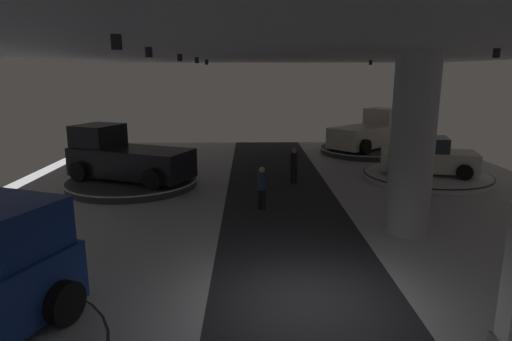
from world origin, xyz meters
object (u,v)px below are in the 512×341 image
at_px(pickup_truck_deep_right, 370,132).
at_px(visitor_walking_far, 294,164).
at_px(display_platform_deep_right, 366,150).
at_px(pickup_truck_far_left, 125,157).
at_px(display_platform_far_right, 426,175).
at_px(visitor_walking_near, 262,185).
at_px(display_platform_far_left, 133,182).
at_px(column_right, 412,145).
at_px(display_car_far_right, 427,157).

height_order(pickup_truck_deep_right, visitor_walking_far, pickup_truck_deep_right).
height_order(display_platform_deep_right, visitor_walking_far, visitor_walking_far).
bearing_deg(visitor_walking_far, pickup_truck_far_left, -178.27).
xyz_separation_m(display_platform_far_right, pickup_truck_far_left, (-13.72, -1.03, 1.12)).
height_order(display_platform_far_right, visitor_walking_near, visitor_walking_near).
relative_size(display_platform_far_right, display_platform_far_left, 1.02).
relative_size(display_platform_far_right, visitor_walking_near, 3.63).
xyz_separation_m(display_platform_deep_right, pickup_truck_deep_right, (0.24, 0.21, 1.09)).
distance_m(display_platform_deep_right, visitor_walking_far, 9.03).
bearing_deg(visitor_walking_far, column_right, -64.65).
bearing_deg(display_platform_deep_right, column_right, -99.77).
relative_size(display_platform_far_left, pickup_truck_deep_right, 1.06).
bearing_deg(display_car_far_right, visitor_walking_far, -172.67).
bearing_deg(display_car_far_right, visitor_walking_near, -149.64).
distance_m(display_platform_far_left, pickup_truck_far_left, 1.13).
distance_m(column_right, pickup_truck_far_left, 11.95).
bearing_deg(visitor_walking_near, pickup_truck_far_left, 148.78).
height_order(column_right, visitor_walking_near, column_right).
xyz_separation_m(column_right, display_platform_deep_right, (2.31, 13.45, -2.56)).
height_order(display_car_far_right, visitor_walking_far, display_car_far_right).
height_order(column_right, pickup_truck_far_left, column_right).
xyz_separation_m(display_car_far_right, display_platform_far_left, (-13.40, -1.16, -0.84)).
bearing_deg(pickup_truck_deep_right, display_platform_far_left, -147.84).
bearing_deg(pickup_truck_far_left, display_platform_deep_right, 30.94).
bearing_deg(pickup_truck_far_left, visitor_walking_far, 1.73).
bearing_deg(visitor_walking_far, display_platform_far_right, 7.22).
bearing_deg(display_platform_deep_right, display_car_far_right, -80.58).
relative_size(display_car_far_right, visitor_walking_near, 2.85).
height_order(display_car_far_right, pickup_truck_deep_right, pickup_truck_deep_right).
bearing_deg(visitor_walking_near, column_right, -27.79).
height_order(pickup_truck_far_left, visitor_walking_near, pickup_truck_far_left).
bearing_deg(pickup_truck_deep_right, display_car_far_right, -82.88).
bearing_deg(display_platform_far_left, pickup_truck_deep_right, 32.16).
distance_m(column_right, pickup_truck_deep_right, 13.97).
bearing_deg(visitor_walking_far, display_car_far_right, 7.33).
bearing_deg(display_car_far_right, display_platform_far_left, -175.07).
relative_size(column_right, display_platform_far_left, 0.97).
bearing_deg(column_right, pickup_truck_far_left, 150.23).
height_order(pickup_truck_deep_right, visitor_walking_near, pickup_truck_deep_right).
distance_m(pickup_truck_deep_right, visitor_walking_near, 13.31).
xyz_separation_m(pickup_truck_far_left, visitor_walking_far, (7.40, 0.22, -0.36)).
xyz_separation_m(display_platform_far_left, pickup_truck_deep_right, (12.55, 7.89, 1.09)).
relative_size(pickup_truck_far_left, display_platform_deep_right, 1.00).
distance_m(column_right, display_platform_far_left, 11.82).
xyz_separation_m(pickup_truck_deep_right, visitor_walking_far, (-5.45, -7.55, -0.37)).
relative_size(display_platform_far_right, display_platform_deep_right, 1.02).
relative_size(visitor_walking_near, visitor_walking_far, 1.00).
bearing_deg(display_platform_far_right, visitor_walking_near, -149.78).
relative_size(column_right, display_platform_deep_right, 0.97).
bearing_deg(visitor_walking_far, display_platform_deep_right, 54.61).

